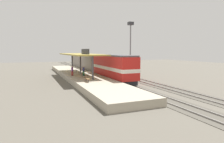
{
  "coord_description": "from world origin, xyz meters",
  "views": [
    {
      "loc": [
        -13.37,
        -36.97,
        5.35
      ],
      "look_at": [
        -1.38,
        -7.87,
        2.0
      ],
      "focal_mm": 31.89,
      "sensor_mm": 36.0,
      "label": 1
    }
  ],
  "objects_px": {
    "person_walking": "(72,70)",
    "locomotive": "(112,67)",
    "platform_bench": "(87,79)",
    "light_mast": "(131,37)",
    "person_waiting": "(84,70)",
    "passenger_carriage_single": "(86,62)"
  },
  "relations": [
    {
      "from": "person_walking",
      "to": "locomotive",
      "type": "bearing_deg",
      "value": -21.77
    },
    {
      "from": "platform_bench",
      "to": "locomotive",
      "type": "bearing_deg",
      "value": 40.73
    },
    {
      "from": "person_walking",
      "to": "light_mast",
      "type": "bearing_deg",
      "value": 20.85
    },
    {
      "from": "light_mast",
      "to": "person_walking",
      "type": "height_order",
      "value": "light_mast"
    },
    {
      "from": "platform_bench",
      "to": "light_mast",
      "type": "xyz_separation_m",
      "value": [
        13.8,
        13.27,
        7.05
      ]
    },
    {
      "from": "locomotive",
      "to": "person_waiting",
      "type": "xyz_separation_m",
      "value": [
        -4.78,
        1.67,
        -0.56
      ]
    },
    {
      "from": "passenger_carriage_single",
      "to": "light_mast",
      "type": "relative_size",
      "value": 1.71
    },
    {
      "from": "locomotive",
      "to": "light_mast",
      "type": "distance_m",
      "value": 12.74
    },
    {
      "from": "passenger_carriage_single",
      "to": "locomotive",
      "type": "bearing_deg",
      "value": -90.0
    },
    {
      "from": "locomotive",
      "to": "person_walking",
      "type": "distance_m",
      "value": 7.11
    },
    {
      "from": "person_waiting",
      "to": "platform_bench",
      "type": "bearing_deg",
      "value": -100.1
    },
    {
      "from": "locomotive",
      "to": "light_mast",
      "type": "bearing_deg",
      "value": 46.09
    },
    {
      "from": "person_waiting",
      "to": "locomotive",
      "type": "bearing_deg",
      "value": -19.21
    },
    {
      "from": "locomotive",
      "to": "person_walking",
      "type": "relative_size",
      "value": 8.44
    },
    {
      "from": "person_waiting",
      "to": "passenger_carriage_single",
      "type": "bearing_deg",
      "value": 73.68
    },
    {
      "from": "passenger_carriage_single",
      "to": "person_waiting",
      "type": "bearing_deg",
      "value": -106.32
    },
    {
      "from": "locomotive",
      "to": "person_waiting",
      "type": "height_order",
      "value": "locomotive"
    },
    {
      "from": "light_mast",
      "to": "person_waiting",
      "type": "xyz_separation_m",
      "value": [
        -12.58,
        -6.44,
        -6.54
      ]
    },
    {
      "from": "light_mast",
      "to": "passenger_carriage_single",
      "type": "bearing_deg",
      "value": 128.24
    },
    {
      "from": "platform_bench",
      "to": "locomotive",
      "type": "height_order",
      "value": "locomotive"
    },
    {
      "from": "locomotive",
      "to": "person_walking",
      "type": "height_order",
      "value": "locomotive"
    },
    {
      "from": "platform_bench",
      "to": "light_mast",
      "type": "bearing_deg",
      "value": 43.88
    }
  ]
}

